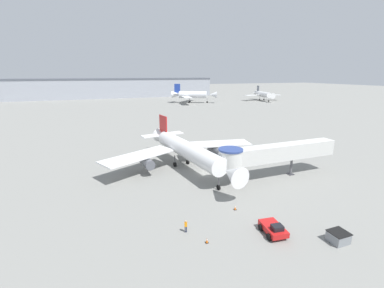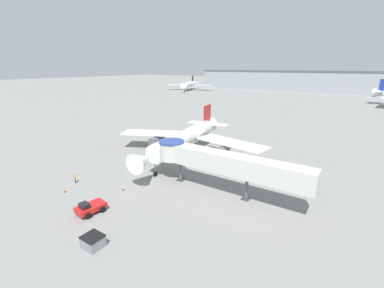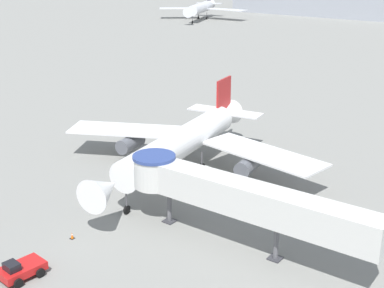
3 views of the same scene
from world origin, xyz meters
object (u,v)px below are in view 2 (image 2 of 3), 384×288
ground_crew_marshaller (75,178)px  main_airplane (186,138)px  traffic_cone_apron_front (65,190)px  service_container_gray (93,241)px  background_jet_black_tail (189,84)px  traffic_cone_near_nose (123,188)px  pushback_tug_red (90,207)px  jet_bridge (217,161)px

ground_crew_marshaller → main_airplane: bearing=83.2°
traffic_cone_apron_front → service_container_gray: bearing=-19.6°
main_airplane → background_jet_black_tail: background_jet_black_tail is taller
traffic_cone_apron_front → background_jet_black_tail: bearing=119.0°
traffic_cone_apron_front → traffic_cone_near_nose: traffic_cone_near_nose is taller
pushback_tug_red → ground_crew_marshaller: size_ratio=2.33×
pushback_tug_red → main_airplane: bearing=102.3°
main_airplane → jet_bridge: main_airplane is taller
pushback_tug_red → service_container_gray: 7.04m
main_airplane → pushback_tug_red: 24.89m
pushback_tug_red → service_container_gray: pushback_tug_red is taller
service_container_gray → background_jet_black_tail: 181.74m
service_container_gray → traffic_cone_near_nose: 12.70m
jet_bridge → pushback_tug_red: bearing=-126.0°
traffic_cone_near_nose → ground_crew_marshaller: 8.65m
traffic_cone_near_nose → ground_crew_marshaller: (-8.22, -2.63, 0.63)m
pushback_tug_red → background_jet_black_tail: (-90.62, 150.14, 3.86)m
main_airplane → traffic_cone_apron_front: 24.23m
pushback_tug_red → traffic_cone_near_nose: (-1.45, 6.55, -0.44)m
traffic_cone_near_nose → pushback_tug_red: bearing=-77.5°
traffic_cone_apron_front → traffic_cone_near_nose: size_ratio=0.95×
traffic_cone_near_nose → ground_crew_marshaller: size_ratio=0.39×
jet_bridge → ground_crew_marshaller: bearing=-152.9°
jet_bridge → pushback_tug_red: 18.14m
service_container_gray → ground_crew_marshaller: size_ratio=1.32×
background_jet_black_tail → ground_crew_marshaller: bearing=-81.9°
pushback_tug_red → background_jet_black_tail: 175.41m
service_container_gray → main_airplane: bearing=106.9°
jet_bridge → ground_crew_marshaller: size_ratio=14.91×
jet_bridge → pushback_tug_red: size_ratio=6.40×
ground_crew_marshaller → background_jet_black_tail: background_jet_black_tail is taller
service_container_gray → background_jet_black_tail: size_ratio=0.06×
ground_crew_marshaller → traffic_cone_near_nose: bearing=29.7°
jet_bridge → ground_crew_marshaller: (-19.87, -10.53, -3.83)m
jet_bridge → background_jet_black_tail: 169.05m
traffic_cone_apron_front → pushback_tug_red: bearing=-8.5°
traffic_cone_near_nose → background_jet_black_tail: (-89.17, 143.58, 4.29)m
jet_bridge → ground_crew_marshaller: 22.81m
main_airplane → jet_bridge: 16.38m
traffic_cone_near_nose → background_jet_black_tail: size_ratio=0.02×
main_airplane → traffic_cone_near_nose: bearing=-95.1°
pushback_tug_red → service_container_gray: size_ratio=1.77×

